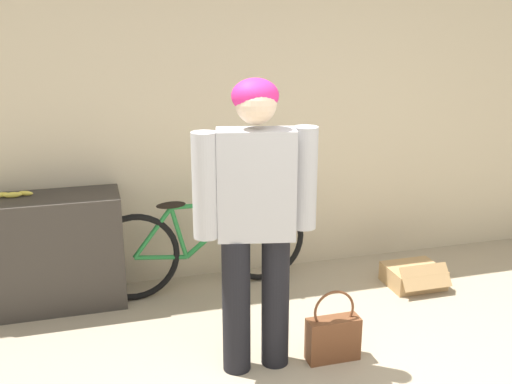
{
  "coord_description": "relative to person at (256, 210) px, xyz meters",
  "views": [
    {
      "loc": [
        -1.17,
        -1.88,
        2.04
      ],
      "look_at": [
        -0.3,
        1.17,
        1.1
      ],
      "focal_mm": 42.0,
      "sensor_mm": 36.0,
      "label": 1
    }
  ],
  "objects": [
    {
      "name": "wall_back",
      "position": [
        0.3,
        1.41,
        0.31
      ],
      "size": [
        8.0,
        0.07,
        2.6
      ],
      "color": "beige",
      "rests_on": "ground_plane"
    },
    {
      "name": "side_shelf",
      "position": [
        -1.2,
        1.15,
        -0.57
      ],
      "size": [
        1.03,
        0.43,
        0.83
      ],
      "color": "#38332D",
      "rests_on": "ground_plane"
    },
    {
      "name": "person",
      "position": [
        0.0,
        0.0,
        0.0
      ],
      "size": [
        0.71,
        0.28,
        1.72
      ],
      "rotation": [
        0.0,
        0.0,
        -0.22
      ],
      "color": "black",
      "rests_on": "ground_plane"
    },
    {
      "name": "bicycle",
      "position": [
        -0.11,
        1.12,
        -0.63
      ],
      "size": [
        1.69,
        0.46,
        0.74
      ],
      "rotation": [
        0.0,
        0.0,
        0.07
      ],
      "color": "black",
      "rests_on": "ground_plane"
    },
    {
      "name": "banana",
      "position": [
        -1.41,
        1.21,
        -0.14
      ],
      "size": [
        0.28,
        0.08,
        0.04
      ],
      "color": "#EAD64C",
      "rests_on": "side_shelf"
    },
    {
      "name": "handbag",
      "position": [
        0.47,
        -0.06,
        -0.83
      ],
      "size": [
        0.33,
        0.12,
        0.46
      ],
      "color": "brown",
      "rests_on": "ground_plane"
    },
    {
      "name": "cardboard_box",
      "position": [
        1.49,
        0.74,
        -0.91
      ],
      "size": [
        0.42,
        0.41,
        0.22
      ],
      "color": "tan",
      "rests_on": "ground_plane"
    }
  ]
}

